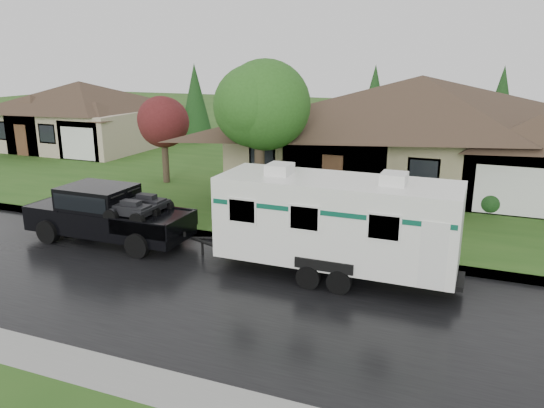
# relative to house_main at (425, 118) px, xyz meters

# --- Properties ---
(ground) EXTENTS (140.00, 140.00, 0.00)m
(ground) POSITION_rel_house_main_xyz_m (-2.29, -13.84, -3.59)
(ground) COLOR #285019
(ground) RESTS_ON ground
(road) EXTENTS (140.00, 8.00, 0.01)m
(road) POSITION_rel_house_main_xyz_m (-2.29, -15.84, -3.59)
(road) COLOR black
(road) RESTS_ON ground
(curb) EXTENTS (140.00, 0.50, 0.15)m
(curb) POSITION_rel_house_main_xyz_m (-2.29, -11.59, -3.52)
(curb) COLOR gray
(curb) RESTS_ON ground
(lawn) EXTENTS (140.00, 26.00, 0.15)m
(lawn) POSITION_rel_house_main_xyz_m (-2.29, 1.16, -3.52)
(lawn) COLOR #285019
(lawn) RESTS_ON ground
(house_main) EXTENTS (19.44, 10.80, 6.90)m
(house_main) POSITION_rel_house_main_xyz_m (0.00, 0.00, 0.00)
(house_main) COLOR #9B8D69
(house_main) RESTS_ON lawn
(house_far) EXTENTS (10.80, 8.64, 5.80)m
(house_far) POSITION_rel_house_main_xyz_m (-24.07, 2.02, -0.62)
(house_far) COLOR tan
(house_far) RESTS_ON lawn
(tree_left_green) EXTENTS (3.97, 3.97, 6.57)m
(tree_left_green) POSITION_rel_house_main_xyz_m (-5.82, -8.19, 1.12)
(tree_left_green) COLOR #382B1E
(tree_left_green) RESTS_ON lawn
(tree_red) EXTENTS (2.75, 2.75, 4.54)m
(tree_red) POSITION_rel_house_main_xyz_m (-12.70, -4.90, -0.30)
(tree_red) COLOR #382B1E
(tree_red) RESTS_ON lawn
(shrub_row) EXTENTS (13.60, 1.00, 1.00)m
(shrub_row) POSITION_rel_house_main_xyz_m (-0.29, -4.54, -2.94)
(shrub_row) COLOR #143814
(shrub_row) RESTS_ON lawn
(pickup_truck) EXTENTS (6.28, 2.39, 2.09)m
(pickup_truck) POSITION_rel_house_main_xyz_m (-9.85, -13.35, -2.47)
(pickup_truck) COLOR black
(pickup_truck) RESTS_ON ground
(travel_trailer) EXTENTS (7.74, 2.72, 3.47)m
(travel_trailer) POSITION_rel_house_main_xyz_m (-1.03, -13.35, -1.75)
(travel_trailer) COLOR white
(travel_trailer) RESTS_ON ground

